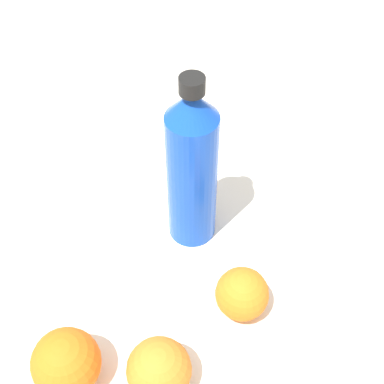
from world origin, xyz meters
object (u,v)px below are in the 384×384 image
(orange_0, at_px, (159,370))
(orange_1, at_px, (66,363))
(water_bottle, at_px, (192,168))
(orange_2, at_px, (242,294))

(orange_0, height_order, orange_1, orange_1)
(water_bottle, relative_size, orange_1, 3.37)
(orange_1, bearing_deg, water_bottle, -128.17)
(water_bottle, xyz_separation_m, orange_2, (-0.05, 0.13, -0.09))
(orange_1, relative_size, orange_2, 1.18)
(orange_1, height_order, orange_2, orange_1)
(orange_0, distance_m, orange_1, 0.10)
(orange_0, relative_size, orange_2, 1.10)
(orange_2, bearing_deg, orange_1, 18.91)
(orange_0, bearing_deg, water_bottle, -104.62)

